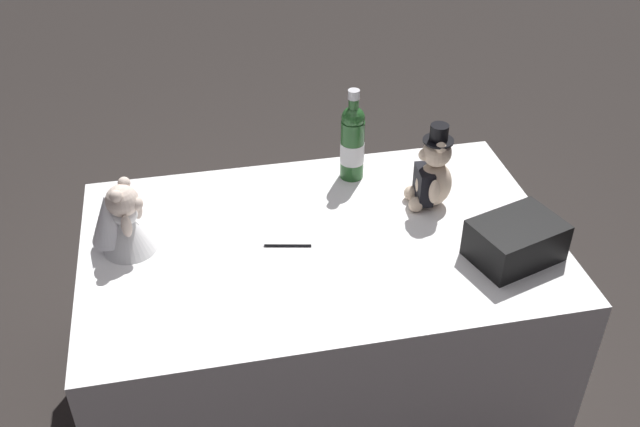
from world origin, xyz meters
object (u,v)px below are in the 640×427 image
signing_pen (286,246)px  champagne_bottle (352,141)px  teddy_bear_bride (121,221)px  gift_case_black (516,240)px  teddy_bear_groom (432,175)px

signing_pen → champagne_bottle: bearing=50.1°
teddy_bear_bride → champagne_bottle: champagne_bottle is taller
teddy_bear_bride → signing_pen: (0.49, -0.10, -0.10)m
gift_case_black → champagne_bottle: bearing=125.0°
champagne_bottle → gift_case_black: (0.38, -0.54, -0.08)m
teddy_bear_bride → gift_case_black: bearing=-13.6°
gift_case_black → signing_pen: bearing=164.4°
teddy_bear_groom → gift_case_black: teddy_bear_groom is taller
gift_case_black → teddy_bear_bride: bearing=166.4°
teddy_bear_bride → champagne_bottle: 0.83m
teddy_bear_bride → champagne_bottle: bearing=18.2°
teddy_bear_groom → champagne_bottle: bearing=134.6°
signing_pen → teddy_bear_groom: bearing=14.6°
teddy_bear_groom → signing_pen: teddy_bear_groom is taller
teddy_bear_groom → signing_pen: size_ratio=1.99×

